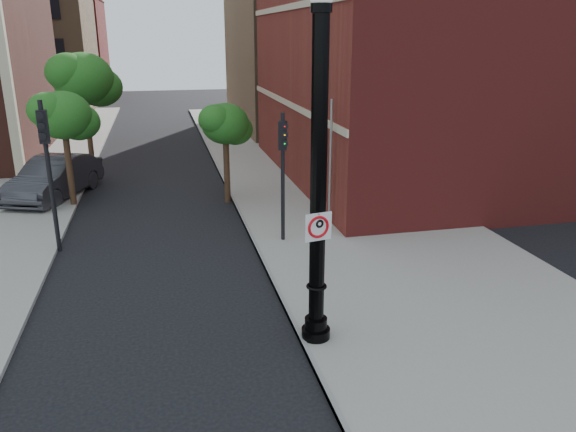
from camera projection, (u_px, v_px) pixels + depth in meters
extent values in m
plane|color=black|center=(208.00, 359.00, 11.64)|extent=(120.00, 120.00, 0.00)
cube|color=gray|center=(337.00, 203.00, 22.17)|extent=(8.00, 60.00, 0.12)
cube|color=gray|center=(238.00, 209.00, 21.33)|extent=(0.10, 60.00, 0.14)
cube|color=maroon|center=(519.00, 44.00, 26.18)|extent=(22.00, 16.00, 12.00)
cube|color=black|center=(320.00, 161.00, 20.43)|extent=(0.08, 1.40, 2.40)
cube|color=#BEB293|center=(289.00, 104.00, 24.60)|extent=(0.06, 16.00, 0.25)
cube|color=#BEB293|center=(289.00, 7.00, 23.36)|extent=(0.06, 16.00, 0.25)
cube|color=#7F6245|center=(17.00, 39.00, 48.01)|extent=(12.00, 12.00, 12.00)
cube|color=maroon|center=(47.00, 48.00, 61.29)|extent=(12.00, 12.00, 10.00)
cube|color=#7F6245|center=(387.00, 26.00, 40.70)|extent=(22.00, 14.00, 14.00)
cylinder|color=black|center=(316.00, 335.00, 12.23)|extent=(0.62, 0.62, 0.33)
cylinder|color=black|center=(316.00, 324.00, 12.15)|extent=(0.49, 0.49, 0.28)
cylinder|color=black|center=(318.00, 185.00, 11.19)|extent=(0.33, 0.33, 6.45)
torus|color=black|center=(317.00, 286.00, 11.87)|extent=(0.44, 0.44, 0.07)
cylinder|color=black|center=(321.00, 8.00, 10.16)|extent=(0.40, 0.40, 0.17)
cube|color=white|center=(318.00, 227.00, 11.27)|extent=(0.58, 0.13, 0.59)
cube|color=black|center=(319.00, 214.00, 11.18)|extent=(0.58, 0.12, 0.05)
cube|color=black|center=(318.00, 239.00, 11.35)|extent=(0.58, 0.12, 0.05)
cube|color=black|center=(306.00, 229.00, 11.16)|extent=(0.05, 0.02, 0.59)
cube|color=black|center=(330.00, 225.00, 11.37)|extent=(0.05, 0.02, 0.59)
torus|color=red|center=(318.00, 227.00, 11.27)|extent=(0.47, 0.15, 0.47)
cube|color=red|center=(318.00, 227.00, 11.27)|extent=(0.33, 0.07, 0.33)
cube|color=black|center=(316.00, 227.00, 11.24)|extent=(0.05, 0.02, 0.27)
torus|color=black|center=(320.00, 224.00, 11.25)|extent=(0.19, 0.09, 0.18)
cylinder|color=black|center=(319.00, 214.00, 11.18)|extent=(0.03, 0.03, 0.03)
imported|color=#302F35|center=(55.00, 178.00, 22.83)|extent=(3.49, 5.45, 1.70)
cylinder|color=black|center=(50.00, 178.00, 16.73)|extent=(0.14, 0.14, 4.64)
cube|color=black|center=(43.00, 127.00, 16.25)|extent=(0.32, 0.30, 0.97)
sphere|color=#E50505|center=(40.00, 116.00, 16.00)|extent=(0.17, 0.17, 0.17)
sphere|color=#FF8C00|center=(41.00, 126.00, 16.09)|extent=(0.17, 0.17, 0.17)
sphere|color=#00E519|center=(43.00, 136.00, 16.18)|extent=(0.17, 0.17, 0.17)
cylinder|color=black|center=(283.00, 180.00, 17.48)|extent=(0.12, 0.12, 4.18)
cube|color=black|center=(283.00, 135.00, 17.05)|extent=(0.32, 0.31, 0.87)
sphere|color=#E50505|center=(285.00, 126.00, 16.84)|extent=(0.16, 0.16, 0.16)
sphere|color=#FF8C00|center=(285.00, 135.00, 16.92)|extent=(0.16, 0.16, 0.16)
sphere|color=#00E519|center=(285.00, 143.00, 17.00)|extent=(0.16, 0.16, 0.16)
cylinder|color=#999999|center=(330.00, 167.00, 18.65)|extent=(0.09, 0.09, 4.44)
cylinder|color=#351F15|center=(69.00, 165.00, 21.36)|extent=(0.24, 0.24, 3.32)
ellipsoid|color=#205115|center=(63.00, 115.00, 20.77)|extent=(2.09, 2.09, 1.78)
ellipsoid|color=#205115|center=(79.00, 122.00, 21.33)|extent=(1.61, 1.61, 1.37)
ellipsoid|color=#205115|center=(48.00, 110.00, 20.34)|extent=(1.52, 1.52, 1.29)
cylinder|color=#351F15|center=(89.00, 133.00, 25.53)|extent=(0.24, 0.24, 4.24)
ellipsoid|color=#205115|center=(83.00, 79.00, 24.78)|extent=(2.67, 2.67, 2.27)
ellipsoid|color=#205115|center=(99.00, 87.00, 25.49)|extent=(2.06, 2.06, 1.75)
ellipsoid|color=#205115|center=(68.00, 72.00, 24.23)|extent=(1.94, 1.94, 1.65)
cylinder|color=#351F15|center=(227.00, 166.00, 22.09)|extent=(0.24, 0.24, 2.93)
ellipsoid|color=#205115|center=(225.00, 124.00, 21.58)|extent=(1.84, 1.84, 1.57)
ellipsoid|color=#205115|center=(235.00, 129.00, 22.07)|extent=(1.42, 1.42, 1.21)
ellipsoid|color=#205115|center=(216.00, 119.00, 21.20)|extent=(1.34, 1.34, 1.14)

